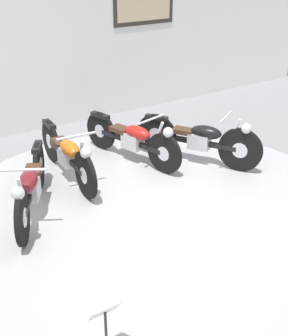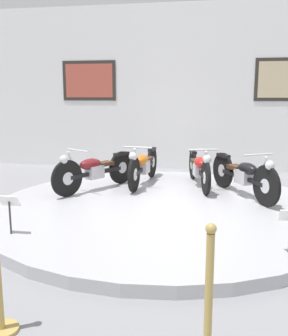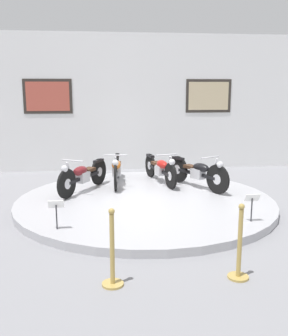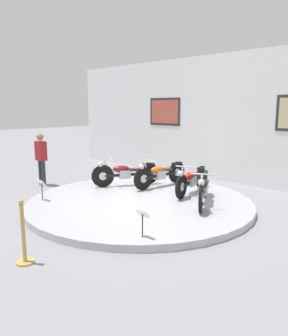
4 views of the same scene
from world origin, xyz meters
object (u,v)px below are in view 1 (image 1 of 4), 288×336
motorcycle_black (199,138)px  motorcycle_maroon (30,186)px  motorcycle_orange (67,153)px  motorcycle_red (133,138)px  info_placard_front_left (105,318)px

motorcycle_black → motorcycle_maroon: bearing=-180.0°
motorcycle_orange → motorcycle_red: size_ratio=1.03×
motorcycle_maroon → info_placard_front_left: (-0.35, -2.43, -0.02)m
motorcycle_maroon → info_placard_front_left: size_ratio=3.41×
motorcycle_red → motorcycle_black: bearing=-38.3°
motorcycle_orange → motorcycle_black: (1.88, -0.62, 0.01)m
motorcycle_orange → motorcycle_black: motorcycle_black is taller
motorcycle_maroon → motorcycle_orange: 1.01m
motorcycle_orange → motorcycle_black: size_ratio=1.11×
motorcycle_maroon → motorcycle_orange: size_ratio=0.88×
motorcycle_orange → motorcycle_maroon: bearing=-141.9°
motorcycle_maroon → motorcycle_black: (2.68, 0.00, 0.01)m
motorcycle_orange → info_placard_front_left: (-1.15, -3.05, -0.02)m
motorcycle_maroon → motorcycle_red: motorcycle_maroon is taller
motorcycle_orange → info_placard_front_left: size_ratio=3.88×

